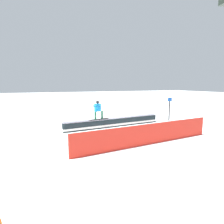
% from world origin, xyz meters
% --- Properties ---
extents(ground_plane, '(120.00, 120.00, 0.00)m').
position_xyz_m(ground_plane, '(0.00, 0.00, 0.00)').
color(ground_plane, white).
extents(grind_box, '(7.46, 1.04, 0.63)m').
position_xyz_m(grind_box, '(0.00, 0.00, 0.29)').
color(grind_box, black).
rests_on(grind_box, ground_plane).
extents(snowboarder, '(1.53, 0.59, 1.32)m').
position_xyz_m(snowboarder, '(1.25, 0.10, 1.33)').
color(snowboarder, black).
rests_on(snowboarder, grind_box).
extents(safety_fence, '(8.18, 0.69, 1.07)m').
position_xyz_m(safety_fence, '(0.00, 4.42, 0.54)').
color(safety_fence, red).
rests_on(safety_fence, ground_plane).
extents(trail_marker, '(0.40, 0.10, 1.95)m').
position_xyz_m(trail_marker, '(-5.14, -0.15, 1.04)').
color(trail_marker, '#262628').
rests_on(trail_marker, ground_plane).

